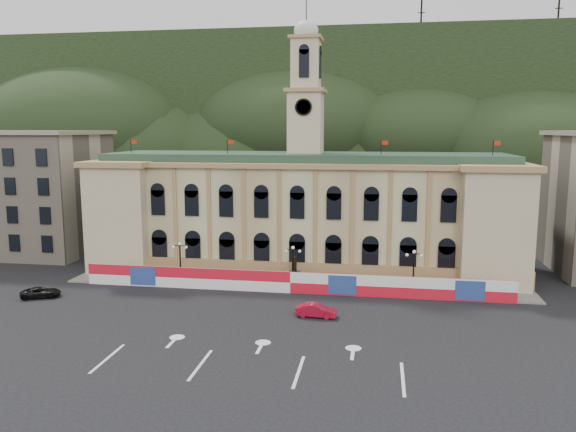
% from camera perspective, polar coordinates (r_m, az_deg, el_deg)
% --- Properties ---
extents(ground, '(260.00, 260.00, 0.00)m').
position_cam_1_polar(ground, '(51.62, -2.44, -12.52)').
color(ground, black).
rests_on(ground, ground).
extents(lane_markings, '(26.00, 10.00, 0.02)m').
position_cam_1_polar(lane_markings, '(47.10, -3.71, -14.68)').
color(lane_markings, white).
rests_on(lane_markings, ground).
extents(hill_ridge, '(230.00, 80.00, 64.00)m').
position_cam_1_polar(hill_ridge, '(169.35, 6.02, 8.99)').
color(hill_ridge, black).
rests_on(hill_ridge, ground).
extents(city_hall, '(56.20, 17.60, 37.10)m').
position_cam_1_polar(city_hall, '(76.13, 1.73, 0.55)').
color(city_hall, beige).
rests_on(city_hall, ground).
extents(side_building_left, '(21.00, 17.00, 18.60)m').
position_cam_1_polar(side_building_left, '(94.69, -24.74, 2.27)').
color(side_building_left, tan).
rests_on(side_building_left, ground).
extents(hoarding_fence, '(50.00, 0.44, 2.50)m').
position_cam_1_polar(hoarding_fence, '(65.30, 0.30, -6.76)').
color(hoarding_fence, red).
rests_on(hoarding_fence, ground).
extents(pavement, '(56.00, 5.50, 0.16)m').
position_cam_1_polar(pavement, '(68.17, 0.60, -7.11)').
color(pavement, slate).
rests_on(pavement, ground).
extents(statue, '(1.40, 1.40, 3.72)m').
position_cam_1_polar(statue, '(68.12, 0.64, -6.15)').
color(statue, '#595651').
rests_on(statue, ground).
extents(lamp_left, '(1.96, 0.44, 5.15)m').
position_cam_1_polar(lamp_left, '(70.14, -10.90, -4.29)').
color(lamp_left, black).
rests_on(lamp_left, ground).
extents(lamp_center, '(1.96, 0.44, 5.15)m').
position_cam_1_polar(lamp_center, '(66.69, 0.51, -4.81)').
color(lamp_center, black).
rests_on(lamp_center, ground).
extents(lamp_right, '(1.96, 0.44, 5.15)m').
position_cam_1_polar(lamp_right, '(66.09, 12.64, -5.15)').
color(lamp_right, black).
rests_on(lamp_right, ground).
extents(red_sedan, '(1.94, 4.29, 1.35)m').
position_cam_1_polar(red_sedan, '(57.46, 2.87, -9.56)').
color(red_sedan, '#A20B22').
rests_on(red_sedan, ground).
extents(black_suv, '(5.12, 5.70, 1.18)m').
position_cam_1_polar(black_suv, '(69.54, -23.82, -7.12)').
color(black_suv, black).
rests_on(black_suv, ground).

